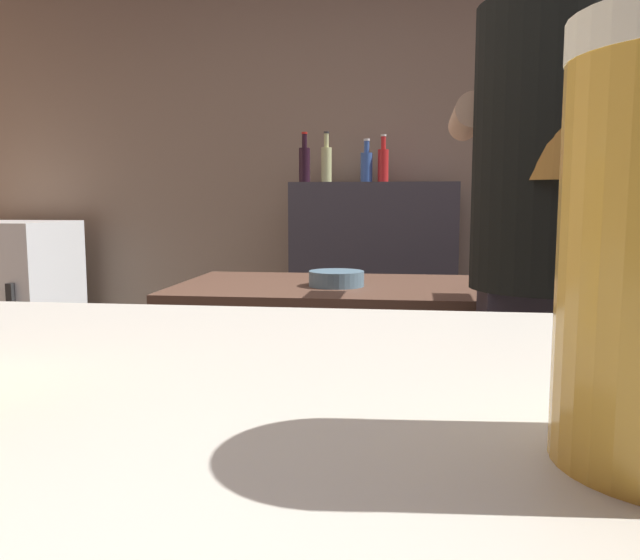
{
  "coord_description": "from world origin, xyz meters",
  "views": [
    {
      "loc": [
        -0.02,
        -1.3,
        1.14
      ],
      "look_at": [
        -0.09,
        -0.75,
        1.07
      ],
      "focal_mm": 35.82,
      "sensor_mm": 36.0,
      "label": 1
    }
  ],
  "objects_px": {
    "mini_fridge": "(9,321)",
    "bottle_hot_sauce": "(326,163)",
    "mixing_bowl": "(336,278)",
    "chefs_knife": "(616,290)",
    "bottle_olive_oil": "(383,164)",
    "bartender": "(548,250)",
    "bottle_vinegar": "(366,166)",
    "bottle_soy": "(305,163)"
  },
  "relations": [
    {
      "from": "mini_fridge",
      "to": "bottle_hot_sauce",
      "type": "bearing_deg",
      "value": 8.53
    },
    {
      "from": "mixing_bowl",
      "to": "chefs_knife",
      "type": "bearing_deg",
      "value": -0.34
    },
    {
      "from": "chefs_knife",
      "to": "bottle_olive_oil",
      "type": "bearing_deg",
      "value": 94.03
    },
    {
      "from": "chefs_knife",
      "to": "bottle_olive_oil",
      "type": "height_order",
      "value": "bottle_olive_oil"
    },
    {
      "from": "bottle_hot_sauce",
      "to": "mini_fridge",
      "type": "bearing_deg",
      "value": -171.47
    },
    {
      "from": "bartender",
      "to": "bottle_vinegar",
      "type": "height_order",
      "value": "bartender"
    },
    {
      "from": "bartender",
      "to": "chefs_knife",
      "type": "relative_size",
      "value": 7.39
    },
    {
      "from": "bartender",
      "to": "bottle_soy",
      "type": "relative_size",
      "value": 7.04
    },
    {
      "from": "chefs_knife",
      "to": "bottle_olive_oil",
      "type": "xyz_separation_m",
      "value": [
        -0.71,
        1.41,
        0.44
      ]
    },
    {
      "from": "bartender",
      "to": "bottle_soy",
      "type": "xyz_separation_m",
      "value": [
        -0.82,
        1.74,
        0.3
      ]
    },
    {
      "from": "bottle_olive_oil",
      "to": "mini_fridge",
      "type": "bearing_deg",
      "value": -172.95
    },
    {
      "from": "bartender",
      "to": "bottle_olive_oil",
      "type": "relative_size",
      "value": 7.29
    },
    {
      "from": "mixing_bowl",
      "to": "bottle_soy",
      "type": "xyz_separation_m",
      "value": [
        -0.3,
        1.33,
        0.42
      ]
    },
    {
      "from": "mixing_bowl",
      "to": "bottle_vinegar",
      "type": "bearing_deg",
      "value": 89.75
    },
    {
      "from": "bartender",
      "to": "bottle_vinegar",
      "type": "xyz_separation_m",
      "value": [
        -0.51,
        1.81,
        0.29
      ]
    },
    {
      "from": "bottle_hot_sauce",
      "to": "bottle_soy",
      "type": "bearing_deg",
      "value": -139.15
    },
    {
      "from": "mini_fridge",
      "to": "bottle_vinegar",
      "type": "relative_size",
      "value": 4.67
    },
    {
      "from": "bottle_olive_oil",
      "to": "bottle_soy",
      "type": "relative_size",
      "value": 0.97
    },
    {
      "from": "bartender",
      "to": "mixing_bowl",
      "type": "distance_m",
      "value": 0.67
    },
    {
      "from": "bottle_hot_sauce",
      "to": "bottle_vinegar",
      "type": "bearing_deg",
      "value": -3.81
    },
    {
      "from": "mixing_bowl",
      "to": "bottle_hot_sauce",
      "type": "bearing_deg",
      "value": 98.07
    },
    {
      "from": "mixing_bowl",
      "to": "bottle_vinegar",
      "type": "xyz_separation_m",
      "value": [
        0.01,
        1.4,
        0.41
      ]
    },
    {
      "from": "bottle_olive_oil",
      "to": "bottle_soy",
      "type": "bearing_deg",
      "value": -168.56
    },
    {
      "from": "mini_fridge",
      "to": "bottle_vinegar",
      "type": "distance_m",
      "value": 2.03
    },
    {
      "from": "bottle_vinegar",
      "to": "chefs_knife",
      "type": "bearing_deg",
      "value": -60.71
    },
    {
      "from": "mixing_bowl",
      "to": "bottle_vinegar",
      "type": "height_order",
      "value": "bottle_vinegar"
    },
    {
      "from": "bottle_vinegar",
      "to": "mini_fridge",
      "type": "bearing_deg",
      "value": -172.83
    },
    {
      "from": "mini_fridge",
      "to": "bottle_vinegar",
      "type": "bearing_deg",
      "value": 7.17
    },
    {
      "from": "chefs_knife",
      "to": "mini_fridge",
      "type": "bearing_deg",
      "value": 133.5
    },
    {
      "from": "mini_fridge",
      "to": "bottle_soy",
      "type": "distance_m",
      "value": 1.75
    },
    {
      "from": "chefs_knife",
      "to": "bottle_hot_sauce",
      "type": "xyz_separation_m",
      "value": [
        -1.0,
        1.42,
        0.44
      ]
    },
    {
      "from": "bottle_soy",
      "to": "bartender",
      "type": "bearing_deg",
      "value": -64.86
    },
    {
      "from": "bartender",
      "to": "chefs_knife",
      "type": "bearing_deg",
      "value": -33.46
    },
    {
      "from": "mixing_bowl",
      "to": "bottle_hot_sauce",
      "type": "height_order",
      "value": "bottle_hot_sauce"
    },
    {
      "from": "chefs_knife",
      "to": "bottle_soy",
      "type": "bearing_deg",
      "value": 106.91
    },
    {
      "from": "mixing_bowl",
      "to": "mini_fridge",
      "type": "bearing_deg",
      "value": 147.59
    },
    {
      "from": "mini_fridge",
      "to": "bottle_vinegar",
      "type": "height_order",
      "value": "bottle_vinegar"
    },
    {
      "from": "bottle_vinegar",
      "to": "bottle_soy",
      "type": "bearing_deg",
      "value": -166.66
    },
    {
      "from": "bottle_olive_oil",
      "to": "bottle_vinegar",
      "type": "xyz_separation_m",
      "value": [
        -0.08,
        -0.01,
        -0.01
      ]
    },
    {
      "from": "bottle_olive_oil",
      "to": "bottle_vinegar",
      "type": "bearing_deg",
      "value": -175.72
    },
    {
      "from": "bottle_olive_oil",
      "to": "bottle_hot_sauce",
      "type": "relative_size",
      "value": 0.93
    },
    {
      "from": "chefs_knife",
      "to": "bartender",
      "type": "bearing_deg",
      "value": -147.11
    }
  ]
}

